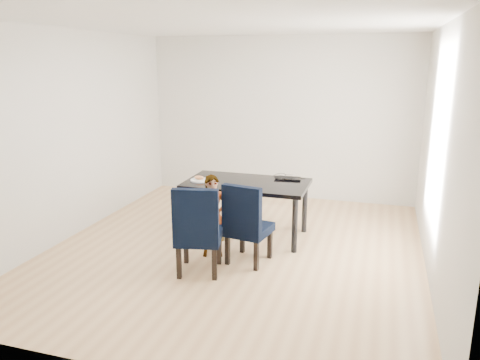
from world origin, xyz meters
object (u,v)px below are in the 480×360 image
(laptop, at_px, (288,177))
(child, at_px, (213,216))
(chair_left, at_px, (199,228))
(plate, at_px, (200,180))
(chair_right, at_px, (249,222))
(dining_table, at_px, (247,209))

(laptop, bearing_deg, child, 52.68)
(chair_left, distance_m, child, 0.45)
(child, xyz_separation_m, laptop, (0.68, 1.10, 0.26))
(child, bearing_deg, plate, 104.86)
(chair_left, bearing_deg, chair_right, 30.02)
(chair_right, height_order, child, child)
(chair_left, xyz_separation_m, child, (-0.01, 0.45, -0.01))
(plate, relative_size, laptop, 0.70)
(dining_table, relative_size, laptop, 4.52)
(dining_table, distance_m, chair_left, 1.23)
(child, distance_m, plate, 0.80)
(chair_right, xyz_separation_m, plate, (-0.88, 0.66, 0.27))
(chair_right, distance_m, child, 0.46)
(chair_right, bearing_deg, child, -174.50)
(dining_table, xyz_separation_m, chair_right, (0.26, -0.78, 0.11))
(chair_right, xyz_separation_m, laptop, (0.22, 1.13, 0.28))
(chair_right, relative_size, child, 0.97)
(chair_left, relative_size, chair_right, 1.05)
(dining_table, relative_size, plate, 6.43)
(chair_right, bearing_deg, dining_table, 117.87)
(laptop, bearing_deg, chair_left, 60.91)
(dining_table, height_order, chair_left, chair_left)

